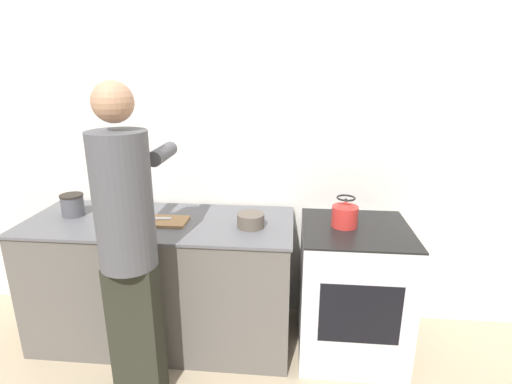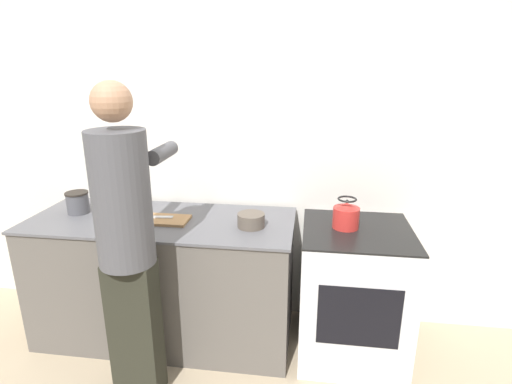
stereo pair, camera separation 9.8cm
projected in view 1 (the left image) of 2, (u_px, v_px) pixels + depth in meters
The scene contains 10 objects.
ground_plane at pixel (209, 372), 2.55m from camera, with size 12.00×12.00×0.00m, color tan.
wall_back at pixel (224, 148), 2.87m from camera, with size 8.00×0.05×2.60m.
counter at pixel (163, 280), 2.77m from camera, with size 1.78×0.71×0.89m.
oven at pixel (352, 290), 2.65m from camera, with size 0.68×0.67×0.89m.
person at pixel (128, 240), 2.09m from camera, with size 0.34×0.58×1.80m.
cutting_board at pixel (159, 221), 2.61m from camera, with size 0.37×0.19×0.02m.
knife at pixel (152, 218), 2.62m from camera, with size 0.24×0.06×0.01m.
kettle at pixel (345, 214), 2.52m from camera, with size 0.16×0.16×0.20m.
bowl_prep at pixel (251, 220), 2.53m from camera, with size 0.17×0.17×0.09m.
canister_jar at pixel (73, 205), 2.71m from camera, with size 0.15×0.15×0.15m.
Camera 1 is at (0.50, -2.05, 1.86)m, focal length 28.00 mm.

